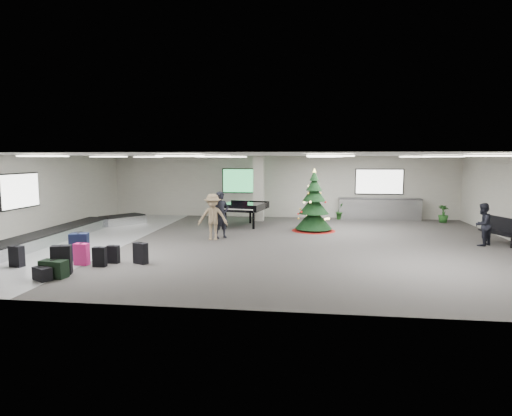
# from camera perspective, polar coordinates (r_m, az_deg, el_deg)

# --- Properties ---
(ground) EXTENTS (18.00, 18.00, 0.00)m
(ground) POSITION_cam_1_polar(r_m,az_deg,el_deg) (15.69, 1.57, -4.67)
(ground) COLOR #383533
(ground) RESTS_ON ground
(room_envelope) EXTENTS (18.02, 14.02, 3.21)m
(room_envelope) POSITION_cam_1_polar(r_m,az_deg,el_deg) (16.11, 0.48, 3.99)
(room_envelope) COLOR #B8B5A8
(room_envelope) RESTS_ON ground
(baggage_carousel) EXTENTS (2.28, 9.71, 0.43)m
(baggage_carousel) POSITION_cam_1_polar(r_m,az_deg,el_deg) (18.08, -24.06, -3.05)
(baggage_carousel) COLOR silver
(baggage_carousel) RESTS_ON ground
(service_counter) EXTENTS (4.05, 0.65, 1.08)m
(service_counter) POSITION_cam_1_polar(r_m,az_deg,el_deg) (22.38, 16.12, -0.11)
(service_counter) COLOR silver
(service_counter) RESTS_ON ground
(suitcase_0) EXTENTS (0.56, 0.42, 0.80)m
(suitcase_0) POSITION_cam_1_polar(r_m,az_deg,el_deg) (12.59, -24.50, -6.30)
(suitcase_0) COLOR black
(suitcase_0) RESTS_ON ground
(suitcase_1) EXTENTS (0.37, 0.20, 0.58)m
(suitcase_1) POSITION_cam_1_polar(r_m,az_deg,el_deg) (13.05, -20.13, -6.13)
(suitcase_1) COLOR black
(suitcase_1) RESTS_ON ground
(pink_suitcase) EXTENTS (0.41, 0.25, 0.65)m
(pink_suitcase) POSITION_cam_1_polar(r_m,az_deg,el_deg) (13.42, -22.23, -5.73)
(pink_suitcase) COLOR #E11D75
(pink_suitcase) RESTS_ON ground
(suitcase_3) EXTENTS (0.35, 0.20, 0.54)m
(suitcase_3) POSITION_cam_1_polar(r_m,az_deg,el_deg) (13.36, -18.51, -5.87)
(suitcase_3) COLOR black
(suitcase_3) RESTS_ON ground
(navy_suitcase) EXTENTS (0.59, 0.42, 0.84)m
(navy_suitcase) POSITION_cam_1_polar(r_m,az_deg,el_deg) (14.07, -22.49, -4.79)
(navy_suitcase) COLOR black
(navy_suitcase) RESTS_ON ground
(suitcase_5) EXTENTS (0.44, 0.31, 0.62)m
(suitcase_5) POSITION_cam_1_polar(r_m,az_deg,el_deg) (14.00, -29.28, -5.65)
(suitcase_5) COLOR black
(suitcase_5) RESTS_ON ground
(green_duffel) EXTENTS (0.72, 0.42, 0.48)m
(green_duffel) POSITION_cam_1_polar(r_m,az_deg,el_deg) (12.35, -25.36, -7.35)
(green_duffel) COLOR black
(green_duffel) RESTS_ON ground
(suitcase_7) EXTENTS (0.48, 0.39, 0.64)m
(suitcase_7) POSITION_cam_1_polar(r_m,az_deg,el_deg) (13.05, -15.14, -5.84)
(suitcase_7) COLOR black
(suitcase_7) RESTS_ON ground
(suitcase_8) EXTENTS (0.54, 0.40, 0.73)m
(suitcase_8) POSITION_cam_1_polar(r_m,az_deg,el_deg) (14.92, -22.35, -4.38)
(suitcase_8) COLOR black
(suitcase_8) RESTS_ON ground
(black_duffel) EXTENTS (0.59, 0.50, 0.36)m
(black_duffel) POSITION_cam_1_polar(r_m,az_deg,el_deg) (12.21, -26.61, -7.85)
(black_duffel) COLOR black
(black_duffel) RESTS_ON ground
(christmas_tree) EXTENTS (1.87, 1.87, 2.67)m
(christmas_tree) POSITION_cam_1_polar(r_m,az_deg,el_deg) (18.33, 7.71, -0.20)
(christmas_tree) COLOR maroon
(christmas_tree) RESTS_ON ground
(grand_piano) EXTENTS (2.02, 2.43, 1.24)m
(grand_piano) POSITION_cam_1_polar(r_m,az_deg,el_deg) (19.47, -1.55, 0.17)
(grand_piano) COLOR black
(grand_piano) RESTS_ON ground
(bench) EXTENTS (0.95, 1.61, 0.97)m
(bench) POSITION_cam_1_polar(r_m,az_deg,el_deg) (17.64, 30.00, -2.50)
(bench) COLOR black
(bench) RESTS_ON ground
(traveler_a) EXTENTS (0.78, 0.76, 1.81)m
(traveler_a) POSITION_cam_1_polar(r_m,az_deg,el_deg) (16.55, -4.67, -0.92)
(traveler_a) COLOR black
(traveler_a) RESTS_ON ground
(traveler_b) EXTENTS (1.18, 0.75, 1.75)m
(traveler_b) POSITION_cam_1_polar(r_m,az_deg,el_deg) (16.22, -5.78, -1.20)
(traveler_b) COLOR #897154
(traveler_b) RESTS_ON ground
(traveler_bench) EXTENTS (0.93, 0.92, 1.52)m
(traveler_bench) POSITION_cam_1_polar(r_m,az_deg,el_deg) (17.07, 27.96, -1.95)
(traveler_bench) COLOR black
(traveler_bench) RESTS_ON ground
(potted_plant_left) EXTENTS (0.56, 0.49, 0.86)m
(potted_plant_left) POSITION_cam_1_polar(r_m,az_deg,el_deg) (22.01, 11.21, -0.40)
(potted_plant_left) COLOR #16451D
(potted_plant_left) RESTS_ON ground
(potted_plant_right) EXTENTS (0.67, 0.67, 0.86)m
(potted_plant_right) POSITION_cam_1_polar(r_m,az_deg,el_deg) (22.43, 23.71, -0.70)
(potted_plant_right) COLOR #16451D
(potted_plant_right) RESTS_ON ground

